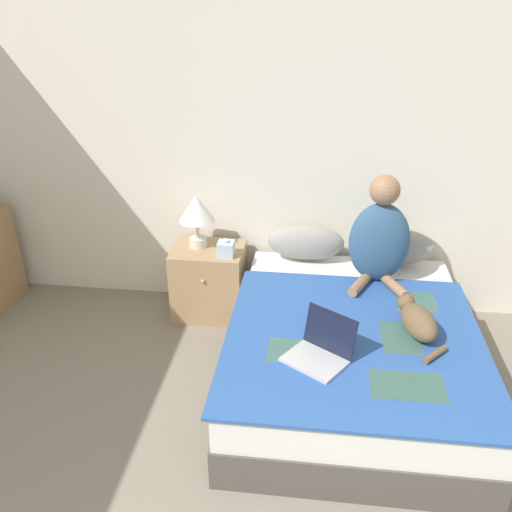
% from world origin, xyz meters
% --- Properties ---
extents(wall_back, '(6.15, 0.05, 2.55)m').
position_xyz_m(wall_back, '(0.00, 3.66, 1.27)').
color(wall_back, silver).
rests_on(wall_back, ground_plane).
extents(bed, '(1.54, 1.94, 0.48)m').
position_xyz_m(bed, '(0.42, 2.62, 0.24)').
color(bed, '#4C4742').
rests_on(bed, ground_plane).
extents(pillow_near, '(0.58, 0.21, 0.28)m').
position_xyz_m(pillow_near, '(0.08, 3.46, 0.62)').
color(pillow_near, gray).
rests_on(pillow_near, bed).
extents(pillow_far, '(0.58, 0.21, 0.28)m').
position_xyz_m(pillow_far, '(0.75, 3.46, 0.62)').
color(pillow_far, gray).
rests_on(pillow_far, bed).
extents(person_sitting, '(0.42, 0.41, 0.78)m').
position_xyz_m(person_sitting, '(0.60, 3.18, 0.81)').
color(person_sitting, '#33567A').
rests_on(person_sitting, bed).
extents(cat_tabby, '(0.28, 0.54, 0.18)m').
position_xyz_m(cat_tabby, '(0.79, 2.53, 0.57)').
color(cat_tabby, brown).
rests_on(cat_tabby, bed).
extents(laptop_open, '(0.43, 0.42, 0.25)m').
position_xyz_m(laptop_open, '(0.22, 2.21, 0.54)').
color(laptop_open, '#B7B7BC').
rests_on(laptop_open, bed).
extents(nightstand, '(0.54, 0.46, 0.57)m').
position_xyz_m(nightstand, '(-0.66, 3.37, 0.29)').
color(nightstand, tan).
rests_on(nightstand, ground_plane).
extents(table_lamp, '(0.27, 0.27, 0.42)m').
position_xyz_m(table_lamp, '(-0.74, 3.40, 0.86)').
color(table_lamp, beige).
rests_on(table_lamp, nightstand).
extents(tissue_box, '(0.12, 0.12, 0.14)m').
position_xyz_m(tissue_box, '(-0.50, 3.27, 0.63)').
color(tissue_box, silver).
rests_on(tissue_box, nightstand).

